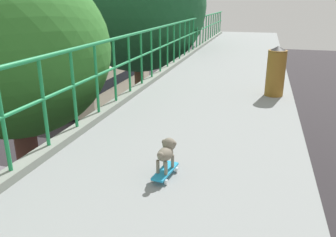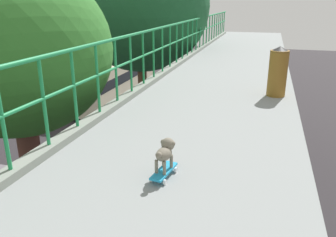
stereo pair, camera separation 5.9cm
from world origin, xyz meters
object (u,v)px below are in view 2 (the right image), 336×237
Objects in this scene: small_dog at (165,151)px; litter_bin at (278,71)px; toy_skateboard at (164,172)px; city_bus at (116,79)px.

litter_bin reaches higher than small_dog.
litter_bin reaches higher than toy_skateboard.
toy_skateboard is at bearing -96.70° from small_dog.
small_dog is (0.00, 0.04, 0.23)m from toy_skateboard.
toy_skateboard is 1.27× the size of small_dog.
city_bus is 11.46× the size of litter_bin.
toy_skateboard is (10.66, -21.63, 4.29)m from city_bus.
city_bus is 24.50m from small_dog.
small_dog reaches higher than toy_skateboard.
litter_bin is (11.84, -17.82, 4.73)m from city_bus.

